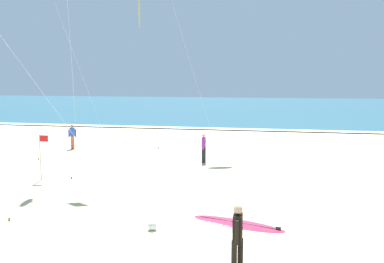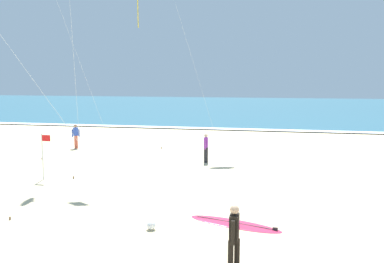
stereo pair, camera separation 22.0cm
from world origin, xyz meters
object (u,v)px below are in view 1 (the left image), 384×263
object	(u,v)px
surfer_lead	(238,230)
beach_ball	(152,225)
bystander_blue_top	(72,136)
lifeguard_flag	(41,152)
bystander_purple_top	(204,148)

from	to	relation	value
surfer_lead	beach_ball	size ratio (longest dim) A/B	7.76
bystander_blue_top	lifeguard_flag	world-z (taller)	lifeguard_flag
surfer_lead	bystander_purple_top	bearing A→B (deg)	103.01
lifeguard_flag	bystander_blue_top	bearing A→B (deg)	108.32
bystander_purple_top	beach_ball	xyz separation A→B (m)	(0.05, -9.92, -0.67)
bystander_blue_top	lifeguard_flag	size ratio (longest dim) A/B	0.76
surfer_lead	beach_ball	world-z (taller)	surfer_lead
surfer_lead	beach_ball	xyz separation A→B (m)	(-2.74, 2.17, -0.91)
surfer_lead	beach_ball	bearing A→B (deg)	141.66
bystander_blue_top	surfer_lead	bearing A→B (deg)	-51.10
lifeguard_flag	bystander_purple_top	bearing A→B (deg)	38.11
bystander_purple_top	surfer_lead	bearing A→B (deg)	-76.99
bystander_blue_top	beach_ball	size ratio (longest dim) A/B	5.68
lifeguard_flag	beach_ball	world-z (taller)	lifeguard_flag
beach_ball	bystander_purple_top	bearing A→B (deg)	90.30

